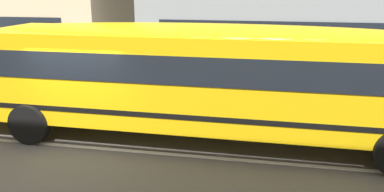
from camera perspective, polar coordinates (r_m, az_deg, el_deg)
name	(u,v)px	position (r m, az deg, el deg)	size (l,w,h in m)	color
ground_plane	(81,147)	(10.25, -16.17, -7.24)	(400.00, 400.00, 0.00)	#54514F
sidewalk_far	(159,80)	(16.74, -4.89, 2.40)	(120.00, 3.00, 0.01)	gray
lane_centreline	(81,147)	(10.25, -16.17, -7.23)	(110.00, 0.16, 0.01)	silver
school_bus	(197,72)	(9.96, 0.68, 3.59)	(13.53, 3.27, 3.02)	yellow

